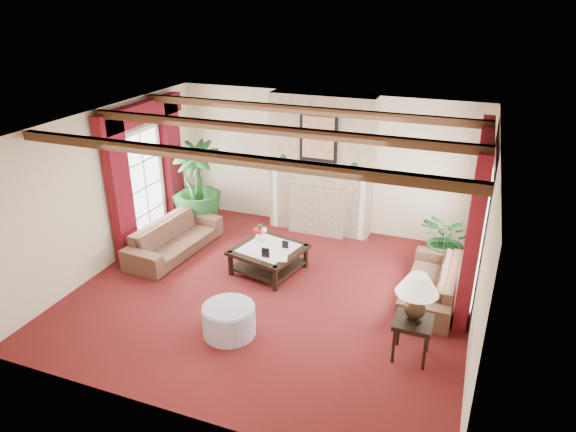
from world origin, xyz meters
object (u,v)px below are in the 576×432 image
at_px(coffee_table, 269,260).
at_px(side_table, 411,339).
at_px(sofa_left, 174,233).
at_px(potted_palm, 198,203).
at_px(ottoman, 229,320).
at_px(sofa_right, 432,277).

height_order(coffee_table, side_table, side_table).
xyz_separation_m(sofa_left, potted_palm, (-0.19, 1.19, 0.09)).
height_order(side_table, ottoman, side_table).
height_order(sofa_left, sofa_right, sofa_left).
height_order(sofa_left, ottoman, sofa_left).
bearing_deg(sofa_right, coffee_table, -86.24).
bearing_deg(ottoman, potted_palm, 126.14).
distance_m(sofa_right, ottoman, 3.18).
bearing_deg(ottoman, coffee_table, 95.10).
height_order(sofa_right, potted_palm, potted_palm).
xyz_separation_m(potted_palm, side_table, (4.65, -2.65, -0.20)).
distance_m(sofa_left, side_table, 4.70).
distance_m(potted_palm, ottoman, 3.76).
relative_size(sofa_right, coffee_table, 1.86).
relative_size(sofa_left, coffee_table, 1.96).
bearing_deg(sofa_right, potted_palm, -101.62).
height_order(sofa_left, side_table, sofa_left).
height_order(coffee_table, ottoman, same).
height_order(sofa_left, potted_palm, potted_palm).
relative_size(potted_palm, ottoman, 2.36).
distance_m(potted_palm, side_table, 5.36).
height_order(sofa_right, side_table, sofa_right).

